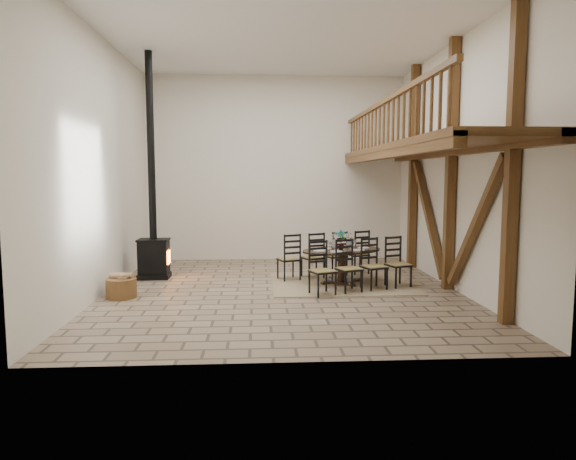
{
  "coord_description": "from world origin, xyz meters",
  "views": [
    {
      "loc": [
        -0.49,
        -10.14,
        2.3
      ],
      "look_at": [
        0.13,
        0.4,
        1.19
      ],
      "focal_mm": 32.0,
      "sensor_mm": 36.0,
      "label": 1
    }
  ],
  "objects": [
    {
      "name": "ground",
      "position": [
        0.0,
        0.0,
        0.0
      ],
      "size": [
        8.0,
        8.0,
        0.0
      ],
      "primitive_type": "plane",
      "color": "gray",
      "rests_on": "ground"
    },
    {
      "name": "log_basket",
      "position": [
        -3.08,
        -0.42,
        0.2
      ],
      "size": [
        0.57,
        0.57,
        0.47
      ],
      "rotation": [
        0.0,
        0.0,
        -0.16
      ],
      "color": "brown",
      "rests_on": "ground"
    },
    {
      "name": "wood_stove",
      "position": [
        -2.84,
        1.45,
        1.12
      ],
      "size": [
        0.7,
        0.54,
        5.0
      ],
      "rotation": [
        0.0,
        0.0,
        -0.0
      ],
      "color": "black",
      "rests_on": "ground"
    },
    {
      "name": "log_stack",
      "position": [
        -3.23,
        -0.07,
        0.11
      ],
      "size": [
        0.33,
        0.34,
        0.22
      ],
      "rotation": [
        0.0,
        0.0,
        0.01
      ],
      "color": "tan",
      "rests_on": "ground"
    },
    {
      "name": "rug",
      "position": [
        1.3,
        0.63,
        0.01
      ],
      "size": [
        3.0,
        2.5,
        0.02
      ],
      "primitive_type": "cube",
      "color": "tan",
      "rests_on": "ground"
    },
    {
      "name": "dining_table",
      "position": [
        1.3,
        0.63,
        0.37
      ],
      "size": [
        2.78,
        2.65,
        1.16
      ],
      "rotation": [
        0.0,
        0.0,
        0.36
      ],
      "color": "black",
      "rests_on": "ground"
    },
    {
      "name": "room_shell",
      "position": [
        1.19,
        0.0,
        3.01
      ],
      "size": [
        7.02,
        8.02,
        5.01
      ],
      "color": "silver",
      "rests_on": "ground"
    }
  ]
}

